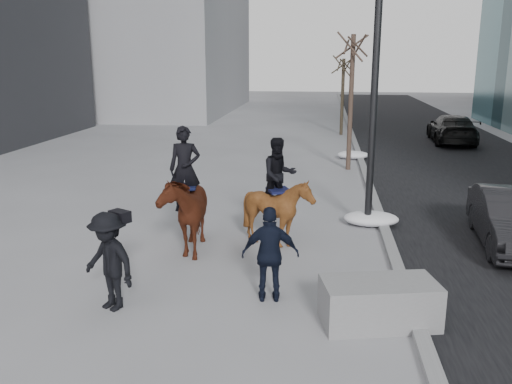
# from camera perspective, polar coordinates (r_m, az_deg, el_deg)

# --- Properties ---
(ground) EXTENTS (120.00, 120.00, 0.00)m
(ground) POSITION_cam_1_polar(r_m,az_deg,el_deg) (10.89, -0.79, -9.22)
(ground) COLOR gray
(ground) RESTS_ON ground
(road) EXTENTS (8.00, 90.00, 0.01)m
(road) POSITION_cam_1_polar(r_m,az_deg,el_deg) (21.13, 22.35, 1.26)
(road) COLOR black
(road) RESTS_ON ground
(curb) EXTENTS (0.25, 90.00, 0.12)m
(curb) POSITION_cam_1_polar(r_m,az_deg,el_deg) (20.42, 11.48, 1.79)
(curb) COLOR gray
(curb) RESTS_ON ground
(planter) EXTENTS (2.02, 1.30, 0.75)m
(planter) POSITION_cam_1_polar(r_m,az_deg,el_deg) (9.30, 12.82, -11.32)
(planter) COLOR gray
(planter) RESTS_ON ground
(car_near) EXTENTS (1.73, 4.10, 1.32)m
(car_near) POSITION_cam_1_polar(r_m,az_deg,el_deg) (13.85, 25.36, -2.59)
(car_near) COLOR black
(car_near) RESTS_ON ground
(car_far) EXTENTS (2.32, 5.10, 1.45)m
(car_far) POSITION_cam_1_polar(r_m,az_deg,el_deg) (29.52, 19.93, 6.27)
(car_far) COLOR black
(car_far) RESTS_ON ground
(tree_near) EXTENTS (1.20, 1.20, 5.68)m
(tree_near) POSITION_cam_1_polar(r_m,az_deg,el_deg) (21.20, 9.97, 9.90)
(tree_near) COLOR #392721
(tree_near) RESTS_ON ground
(tree_far) EXTENTS (1.20, 1.20, 4.67)m
(tree_far) POSITION_cam_1_polar(r_m,az_deg,el_deg) (31.02, 9.10, 10.25)
(tree_far) COLOR #34281F
(tree_far) RESTS_ON ground
(mounted_left) EXTENTS (1.33, 2.31, 2.82)m
(mounted_left) POSITION_cam_1_polar(r_m,az_deg,el_deg) (12.33, -7.52, -1.37)
(mounted_left) COLOR #4F200F
(mounted_left) RESTS_ON ground
(mounted_right) EXTENTS (1.79, 1.89, 2.52)m
(mounted_right) POSITION_cam_1_polar(r_m,az_deg,el_deg) (12.51, 2.34, -1.21)
(mounted_right) COLOR #4A250E
(mounted_right) RESTS_ON ground
(feeder) EXTENTS (1.07, 0.91, 1.75)m
(feeder) POSITION_cam_1_polar(r_m,az_deg,el_deg) (9.72, 1.53, -6.58)
(feeder) COLOR black
(feeder) RESTS_ON ground
(camera_crew) EXTENTS (1.31, 1.12, 1.75)m
(camera_crew) POSITION_cam_1_polar(r_m,az_deg,el_deg) (9.73, -15.22, -7.01)
(camera_crew) COLOR black
(camera_crew) RESTS_ON ground
(lamppost) EXTENTS (0.25, 1.00, 9.09)m
(lamppost) POSITION_cam_1_polar(r_m,az_deg,el_deg) (13.84, 12.67, 16.60)
(lamppost) COLOR black
(lamppost) RESTS_ON ground
(snow_piles) EXTENTS (1.43, 15.75, 0.36)m
(snow_piles) POSITION_cam_1_polar(r_m,az_deg,el_deg) (16.48, 11.45, -0.74)
(snow_piles) COLOR white
(snow_piles) RESTS_ON ground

